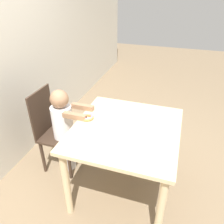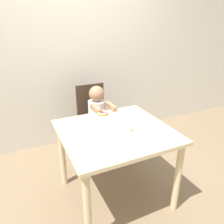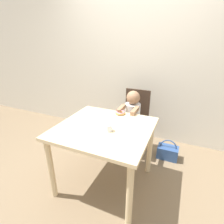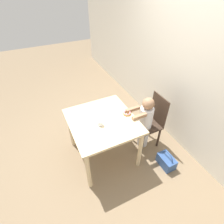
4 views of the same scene
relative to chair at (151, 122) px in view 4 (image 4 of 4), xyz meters
name	(u,v)px [view 4 (image 4 of 4)]	position (x,y,z in m)	size (l,w,h in m)	color
ground_plane	(104,153)	(-0.09, -0.81, -0.47)	(12.00, 12.00, 0.00)	#7A664C
wall_back	(183,70)	(-0.09, 0.51, 0.78)	(8.00, 0.05, 2.50)	silver
dining_table	(103,126)	(-0.09, -0.81, 0.17)	(0.98, 0.92, 0.76)	beige
chair	(151,122)	(0.00, 0.00, 0.00)	(0.37, 0.39, 0.94)	#38281E
child_figure	(145,122)	(0.00, -0.12, 0.04)	(0.23, 0.42, 0.97)	white
donut	(127,113)	(-0.06, -0.43, 0.30)	(0.12, 0.12, 0.03)	tan
napkin	(110,120)	(-0.05, -0.72, 0.29)	(0.25, 0.25, 0.00)	white
handbag	(166,161)	(0.53, -0.02, -0.37)	(0.29, 0.18, 0.30)	#2D4C84
cup	(100,123)	(-0.01, -0.88, 0.32)	(0.07, 0.07, 0.07)	white
plate	(107,113)	(-0.21, -0.68, 0.29)	(0.15, 0.15, 0.01)	silver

